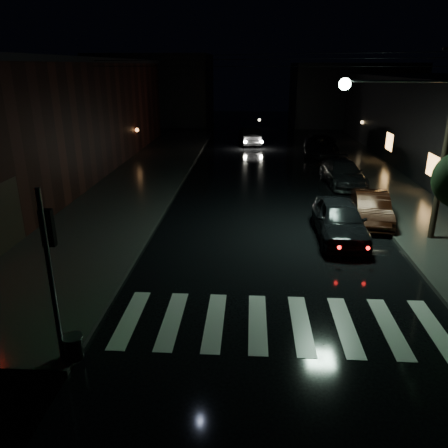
% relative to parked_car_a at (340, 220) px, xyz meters
% --- Properties ---
extents(ground, '(120.00, 120.00, 0.00)m').
position_rel_parked_car_a_xyz_m(ground, '(-5.80, -7.07, -0.81)').
color(ground, black).
rests_on(ground, ground).
extents(sidewalk_left, '(6.00, 44.00, 0.15)m').
position_rel_parked_car_a_xyz_m(sidewalk_left, '(-10.80, 6.93, -0.73)').
color(sidewalk_left, '#282826').
rests_on(sidewalk_left, ground).
extents(sidewalk_right, '(4.00, 44.00, 0.15)m').
position_rel_parked_car_a_xyz_m(sidewalk_right, '(4.20, 6.93, -0.73)').
color(sidewalk_right, '#282826').
rests_on(sidewalk_right, ground).
extents(building_left, '(10.00, 36.00, 7.00)m').
position_rel_parked_car_a_xyz_m(building_left, '(-17.80, 8.93, 2.69)').
color(building_left, black).
rests_on(building_left, ground).
extents(building_far_left, '(14.00, 10.00, 8.00)m').
position_rel_parked_car_a_xyz_m(building_far_left, '(-15.80, 37.93, 3.19)').
color(building_far_left, black).
rests_on(building_far_left, ground).
extents(building_far_right, '(14.00, 10.00, 7.00)m').
position_rel_parked_car_a_xyz_m(building_far_right, '(8.20, 37.93, 2.69)').
color(building_far_right, black).
rests_on(building_far_right, ground).
extents(crosswalk, '(9.00, 3.00, 0.01)m').
position_rel_parked_car_a_xyz_m(crosswalk, '(-2.80, -6.57, -0.80)').
color(crosswalk, beige).
rests_on(crosswalk, ground).
extents(signal_pole_corner, '(0.68, 0.61, 4.20)m').
position_rel_parked_car_a_xyz_m(signal_pole_corner, '(-7.94, -8.53, 0.74)').
color(signal_pole_corner, slate).
rests_on(signal_pole_corner, ground).
extents(utility_pole, '(4.92, 0.44, 8.00)m').
position_rel_parked_car_a_xyz_m(utility_pole, '(3.03, -0.07, 3.79)').
color(utility_pole, black).
rests_on(utility_pole, ground).
extents(parked_car_a, '(1.93, 4.74, 1.61)m').
position_rel_parked_car_a_xyz_m(parked_car_a, '(0.00, 0.00, 0.00)').
color(parked_car_a, black).
rests_on(parked_car_a, ground).
extents(parked_car_b, '(1.88, 4.27, 1.36)m').
position_rel_parked_car_a_xyz_m(parked_car_b, '(1.80, 2.06, -0.12)').
color(parked_car_b, black).
rests_on(parked_car_b, ground).
extents(parked_car_c, '(2.35, 5.10, 1.44)m').
position_rel_parked_car_a_xyz_m(parked_car_c, '(1.80, 8.76, -0.08)').
color(parked_car_c, black).
rests_on(parked_car_c, ground).
extents(parked_car_d, '(3.12, 5.81, 1.55)m').
position_rel_parked_car_a_xyz_m(parked_car_d, '(1.80, 17.70, -0.03)').
color(parked_car_d, black).
rests_on(parked_car_d, ground).
extents(oncoming_car, '(2.17, 4.73, 1.50)m').
position_rel_parked_car_a_xyz_m(oncoming_car, '(-3.82, 22.67, -0.05)').
color(oncoming_car, black).
rests_on(oncoming_car, ground).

